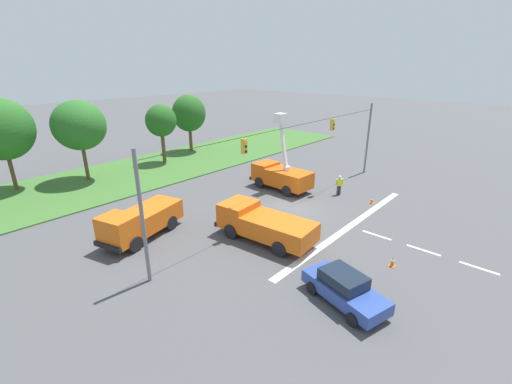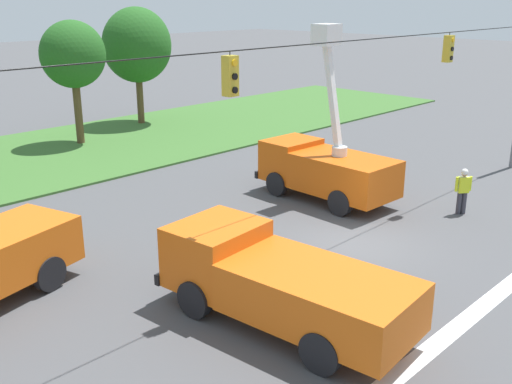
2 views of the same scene
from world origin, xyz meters
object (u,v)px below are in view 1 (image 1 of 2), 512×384
at_px(traffic_cone_mid_right, 393,262).
at_px(tree_east, 161,121).
at_px(utility_truck_bucket_lift, 281,175).
at_px(sedan_blue, 344,288).
at_px(road_worker, 339,184).
at_px(tree_west, 1,130).
at_px(utility_truck_support_near, 140,221).
at_px(traffic_cone_foreground_left, 372,200).
at_px(utility_truck_support_far, 263,223).
at_px(traffic_cone_foreground_right, 260,175).
at_px(tree_far_east, 189,113).
at_px(tree_centre, 79,125).
at_px(traffic_cone_mid_left, 235,211).

bearing_deg(traffic_cone_mid_right, tree_east, 81.64).
height_order(utility_truck_bucket_lift, sedan_blue, utility_truck_bucket_lift).
bearing_deg(utility_truck_bucket_lift, road_worker, -65.38).
xyz_separation_m(tree_west, utility_truck_support_near, (2.73, -16.66, -4.38)).
relative_size(sedan_blue, traffic_cone_foreground_left, 7.13).
bearing_deg(utility_truck_support_far, road_worker, 1.79).
distance_m(utility_truck_support_far, traffic_cone_foreground_right, 12.83).
bearing_deg(tree_far_east, utility_truck_support_far, -118.15).
bearing_deg(utility_truck_support_near, utility_truck_bucket_lift, -4.79).
height_order(tree_centre, traffic_cone_foreground_right, tree_centre).
distance_m(utility_truck_bucket_lift, traffic_cone_mid_left, 7.04).
distance_m(utility_truck_support_near, traffic_cone_foreground_left, 18.22).
distance_m(traffic_cone_mid_left, traffic_cone_mid_right, 11.88).
relative_size(sedan_blue, road_worker, 2.61).
bearing_deg(traffic_cone_mid_right, tree_far_east, 72.18).
relative_size(utility_truck_support_near, traffic_cone_foreground_left, 9.69).
xyz_separation_m(tree_far_east, traffic_cone_foreground_right, (-2.65, -14.35, -4.61)).
height_order(tree_centre, traffic_cone_mid_left, tree_centre).
xyz_separation_m(utility_truck_bucket_lift, utility_truck_support_far, (-8.51, -5.11, -0.24)).
bearing_deg(sedan_blue, tree_far_east, 64.11).
relative_size(tree_far_east, sedan_blue, 1.58).
xyz_separation_m(sedan_blue, traffic_cone_foreground_left, (12.99, 4.28, -0.48)).
xyz_separation_m(tree_centre, road_worker, (12.87, -20.60, -4.44)).
bearing_deg(utility_truck_support_near, traffic_cone_foreground_left, -29.58).
distance_m(tree_east, traffic_cone_mid_right, 28.97).
bearing_deg(traffic_cone_foreground_left, road_worker, 90.59).
relative_size(traffic_cone_foreground_right, traffic_cone_mid_left, 1.19).
bearing_deg(traffic_cone_foreground_left, traffic_cone_foreground_right, 95.85).
distance_m(tree_centre, tree_far_east, 14.54).
bearing_deg(utility_truck_bucket_lift, tree_west, 132.55).
xyz_separation_m(utility_truck_bucket_lift, road_worker, (2.19, -4.78, -0.39)).
distance_m(utility_truck_support_far, traffic_cone_mid_left, 4.62).
distance_m(tree_centre, utility_truck_support_far, 21.48).
bearing_deg(tree_centre, utility_truck_support_near, -101.27).
xyz_separation_m(utility_truck_support_near, traffic_cone_foreground_left, (15.83, -8.99, -0.88)).
distance_m(tree_far_east, traffic_cone_foreground_right, 15.31).
relative_size(utility_truck_support_near, traffic_cone_mid_right, 10.12).
height_order(tree_west, utility_truck_bucket_lift, tree_west).
distance_m(tree_far_east, traffic_cone_mid_right, 32.33).
relative_size(tree_west, traffic_cone_mid_left, 13.79).
distance_m(utility_truck_bucket_lift, utility_truck_support_far, 9.93).
xyz_separation_m(utility_truck_support_near, traffic_cone_mid_right, (7.54, -13.86, -0.89)).
relative_size(traffic_cone_foreground_left, traffic_cone_mid_left, 1.08).
xyz_separation_m(tree_east, utility_truck_support_near, (-11.70, -14.44, -3.68)).
relative_size(utility_truck_bucket_lift, traffic_cone_foreground_left, 10.59).
xyz_separation_m(tree_west, traffic_cone_foreground_left, (18.56, -25.64, -5.26)).
height_order(tree_centre, traffic_cone_mid_right, tree_centre).
bearing_deg(road_worker, utility_truck_support_near, 159.47).
relative_size(tree_west, tree_far_east, 1.13).
distance_m(tree_far_east, traffic_cone_mid_left, 21.93).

